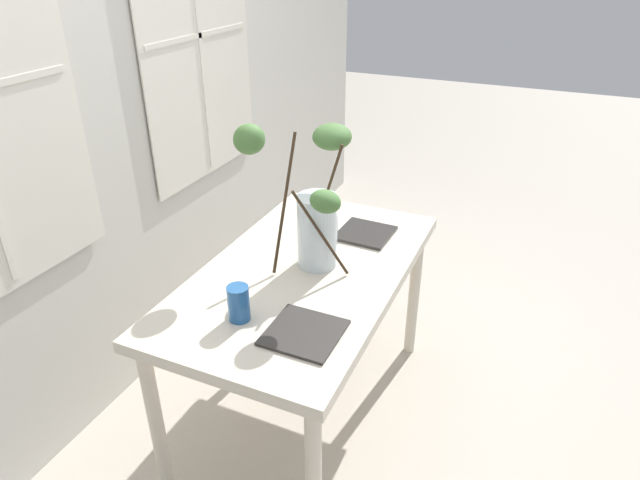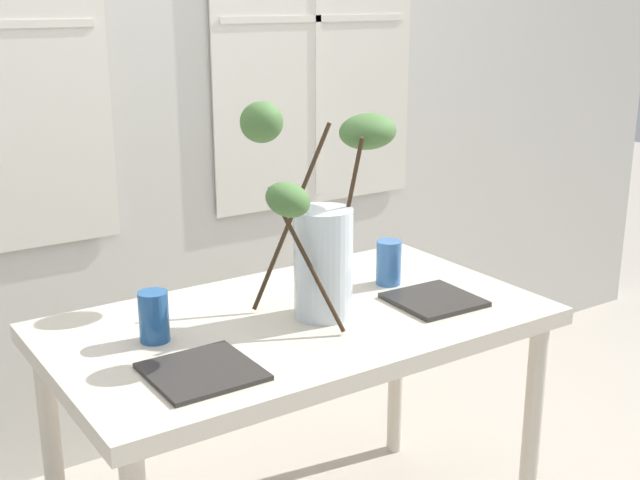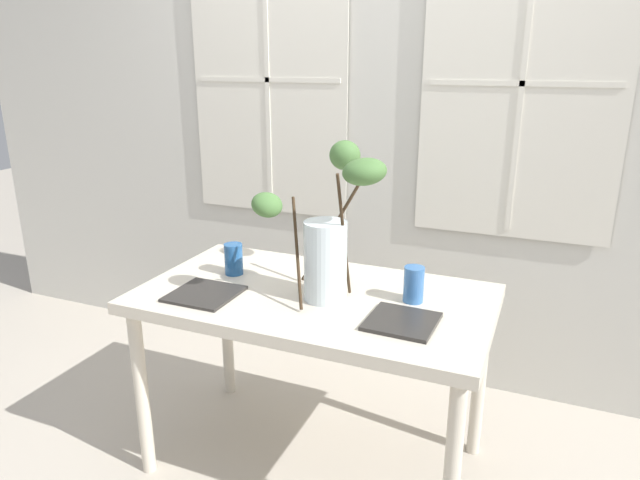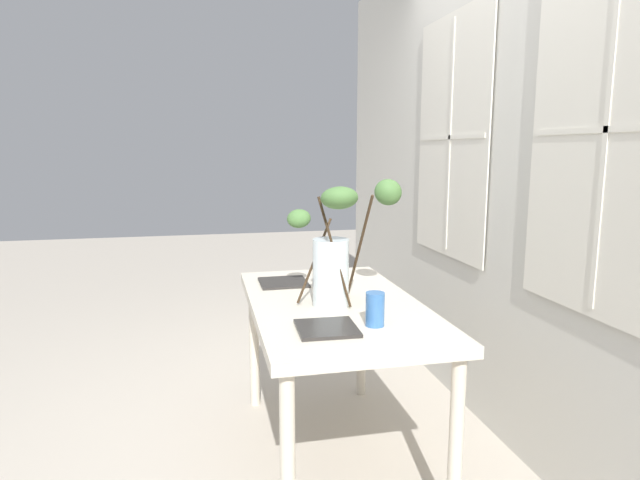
% 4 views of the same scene
% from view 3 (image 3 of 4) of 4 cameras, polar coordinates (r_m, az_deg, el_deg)
% --- Properties ---
extents(ground, '(14.00, 14.00, 0.00)m').
position_cam_3_polar(ground, '(2.55, -0.52, -21.23)').
color(ground, '#B7AD9E').
extents(back_wall_with_windows, '(5.17, 0.14, 2.73)m').
position_cam_3_polar(back_wall_with_windows, '(2.85, 6.80, 12.84)').
color(back_wall_with_windows, beige).
rests_on(back_wall_with_windows, ground).
extents(dining_table, '(1.33, 0.75, 0.76)m').
position_cam_3_polar(dining_table, '(2.19, -0.57, -7.32)').
color(dining_table, beige).
rests_on(dining_table, ground).
extents(vase_with_branches, '(0.48, 0.53, 0.57)m').
position_cam_3_polar(vase_with_branches, '(2.05, 0.96, 0.53)').
color(vase_with_branches, silver).
rests_on(vase_with_branches, dining_table).
extents(drinking_glass_blue_left, '(0.08, 0.08, 0.13)m').
position_cam_3_polar(drinking_glass_blue_left, '(2.35, -8.69, -1.91)').
color(drinking_glass_blue_left, '#235693').
rests_on(drinking_glass_blue_left, dining_table).
extents(drinking_glass_blue_right, '(0.07, 0.07, 0.13)m').
position_cam_3_polar(drinking_glass_blue_right, '(2.09, 9.42, -4.43)').
color(drinking_glass_blue_right, '#386BAD').
rests_on(drinking_glass_blue_right, dining_table).
extents(plate_square_left, '(0.24, 0.24, 0.01)m').
position_cam_3_polar(plate_square_left, '(2.18, -11.55, -5.33)').
color(plate_square_left, '#2D2B28').
rests_on(plate_square_left, dining_table).
extents(plate_square_right, '(0.23, 0.23, 0.01)m').
position_cam_3_polar(plate_square_right, '(1.94, 8.24, -8.12)').
color(plate_square_right, '#2D2B28').
rests_on(plate_square_right, dining_table).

